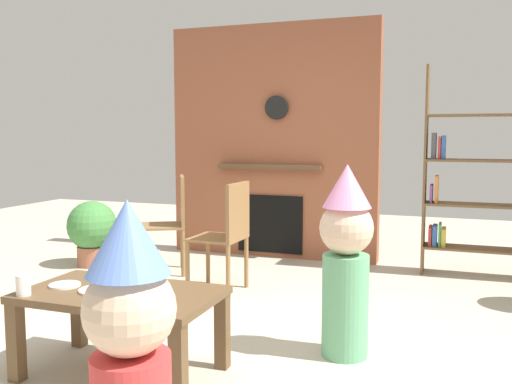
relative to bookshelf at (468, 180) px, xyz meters
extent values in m
plane|color=#BCB29E|center=(-1.45, -2.40, -0.87)|extent=(12.00, 12.00, 0.00)
cube|color=#935138|center=(-1.91, 0.20, 0.33)|extent=(2.20, 0.18, 2.40)
cube|color=black|center=(-1.91, 0.10, -0.52)|extent=(0.70, 0.02, 0.60)
cube|color=brown|center=(-1.91, 0.06, 0.08)|extent=(1.10, 0.10, 0.04)
cylinder|color=black|center=(-1.84, 0.08, 0.68)|extent=(0.24, 0.04, 0.24)
cube|color=brown|center=(-0.37, 0.00, 0.08)|extent=(0.02, 0.28, 1.90)
cube|color=brown|center=(0.07, 0.00, -0.62)|extent=(0.86, 0.28, 0.02)
cube|color=brown|center=(0.07, 0.00, -0.22)|extent=(0.86, 0.28, 0.02)
cube|color=brown|center=(0.07, 0.00, 0.18)|extent=(0.86, 0.28, 0.02)
cube|color=brown|center=(0.07, 0.00, 0.58)|extent=(0.86, 0.28, 0.02)
cube|color=#B23333|center=(-0.31, 0.00, -0.52)|extent=(0.03, 0.20, 0.18)
cube|color=#3359A5|center=(-0.27, 0.00, -0.52)|extent=(0.04, 0.20, 0.19)
cube|color=#3F8C4C|center=(-0.22, 0.00, -0.51)|extent=(0.02, 0.20, 0.21)
cube|color=gold|center=(-0.19, 0.00, -0.53)|extent=(0.04, 0.20, 0.17)
cube|color=#8C4C99|center=(-0.31, 0.00, -0.13)|extent=(0.02, 0.20, 0.16)
cube|color=#D87F3F|center=(-0.27, 0.00, -0.09)|extent=(0.03, 0.20, 0.25)
cube|color=#4C4C51|center=(-0.30, 0.00, 0.31)|extent=(0.04, 0.20, 0.24)
cube|color=#B23333|center=(-0.25, 0.00, 0.29)|extent=(0.02, 0.20, 0.20)
cube|color=#3359A5|center=(-0.22, 0.00, 0.30)|extent=(0.03, 0.20, 0.21)
cube|color=brown|center=(-1.75, -2.88, -0.43)|extent=(1.04, 0.60, 0.04)
cube|color=brown|center=(-2.23, -3.13, -0.66)|extent=(0.07, 0.07, 0.42)
cube|color=brown|center=(-1.28, -3.13, -0.66)|extent=(0.07, 0.07, 0.42)
cube|color=brown|center=(-2.23, -2.62, -0.66)|extent=(0.07, 0.07, 0.42)
cube|color=brown|center=(-1.28, -2.62, -0.66)|extent=(0.07, 0.07, 0.42)
cylinder|color=#E5666B|center=(-1.61, -2.94, -0.36)|extent=(0.06, 0.06, 0.11)
cylinder|color=#669EE0|center=(-1.69, -2.65, -0.36)|extent=(0.07, 0.07, 0.10)
cylinder|color=silver|center=(-2.18, -3.12, -0.36)|extent=(0.07, 0.07, 0.11)
cylinder|color=white|center=(-1.86, -2.92, -0.41)|extent=(0.21, 0.21, 0.01)
cylinder|color=white|center=(-2.09, -2.90, -0.41)|extent=(0.17, 0.17, 0.01)
cone|color=pink|center=(-1.36, -3.08, -0.38)|extent=(0.10, 0.10, 0.07)
cube|color=silver|center=(-1.83, -2.70, -0.41)|extent=(0.03, 0.15, 0.01)
sphere|color=beige|center=(-1.06, -3.86, -0.14)|extent=(0.30, 0.30, 0.30)
cone|color=#668CE5|center=(-1.06, -3.86, 0.10)|extent=(0.27, 0.27, 0.24)
cylinder|color=#66B27F|center=(-0.68, -2.22, -0.57)|extent=(0.27, 0.27, 0.60)
sphere|color=beige|center=(-0.68, -2.22, -0.12)|extent=(0.31, 0.31, 0.31)
cone|color=pink|center=(-0.68, -2.22, 0.12)|extent=(0.28, 0.28, 0.25)
cube|color=olive|center=(-2.64, -0.86, -0.43)|extent=(0.54, 0.54, 0.02)
cube|color=olive|center=(-2.47, -0.77, -0.20)|extent=(0.22, 0.37, 0.45)
cylinder|color=olive|center=(-2.88, -0.79, -0.66)|extent=(0.04, 0.04, 0.43)
cylinder|color=olive|center=(-2.71, -1.10, -0.66)|extent=(0.04, 0.04, 0.43)
cylinder|color=olive|center=(-2.57, -0.61, -0.66)|extent=(0.04, 0.04, 0.43)
cylinder|color=olive|center=(-2.39, -0.93, -0.66)|extent=(0.04, 0.04, 0.43)
cube|color=olive|center=(-1.92, -1.24, -0.43)|extent=(0.42, 0.42, 0.02)
cube|color=olive|center=(-1.73, -1.24, -0.20)|extent=(0.05, 0.40, 0.45)
cylinder|color=olive|center=(-2.09, -1.05, -0.66)|extent=(0.04, 0.04, 0.43)
cylinder|color=olive|center=(-2.10, -1.41, -0.66)|extent=(0.04, 0.04, 0.43)
cylinder|color=olive|center=(-1.73, -1.06, -0.66)|extent=(0.04, 0.04, 0.43)
cylinder|color=olive|center=(-1.74, -1.42, -0.66)|extent=(0.04, 0.04, 0.43)
cylinder|color=#9E5B42|center=(-3.42, -0.84, -0.77)|extent=(0.30, 0.30, 0.19)
sphere|color=#42833F|center=(-3.42, -0.84, -0.47)|extent=(0.48, 0.48, 0.48)
camera|label=1|loc=(-0.09, -5.35, 0.42)|focal=39.18mm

